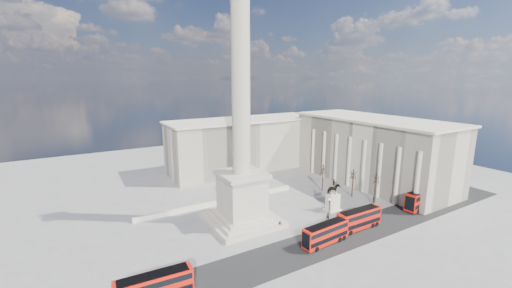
{
  "coord_description": "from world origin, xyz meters",
  "views": [
    {
      "loc": [
        -28.32,
        -49.07,
        29.48
      ],
      "look_at": [
        2.1,
        2.82,
        16.87
      ],
      "focal_mm": 22.0,
      "sensor_mm": 36.0,
      "label": 1
    }
  ],
  "objects": [
    {
      "name": "ground",
      "position": [
        0.0,
        0.0,
        0.0
      ],
      "size": [
        180.0,
        180.0,
        0.0
      ],
      "primitive_type": "plane",
      "color": "gray",
      "rests_on": "ground"
    },
    {
      "name": "pedestrian_crossing",
      "position": [
        5.03,
        -1.66,
        0.85
      ],
      "size": [
        0.82,
        1.08,
        1.71
      ],
      "primitive_type": "imported",
      "rotation": [
        0.0,
        0.0,
        2.03
      ],
      "color": "#252127",
      "rests_on": "ground"
    },
    {
      "name": "red_bus_b",
      "position": [
        8.88,
        -10.56,
        2.06
      ],
      "size": [
        9.83,
        2.92,
        3.93
      ],
      "rotation": [
        0.0,
        0.0,
        0.07
      ],
      "color": "red",
      "rests_on": "ground"
    },
    {
      "name": "balustrade_wall",
      "position": [
        0.0,
        16.0,
        0.55
      ],
      "size": [
        40.0,
        0.6,
        1.1
      ],
      "primitive_type": "cube",
      "color": "beige",
      "rests_on": "ground"
    },
    {
      "name": "building_east",
      "position": [
        45.0,
        10.0,
        9.32
      ],
      "size": [
        19.0,
        46.0,
        18.6
      ],
      "color": "beige",
      "rests_on": "ground"
    },
    {
      "name": "red_bus_c",
      "position": [
        18.66,
        -9.53,
        2.15
      ],
      "size": [
        10.13,
        2.48,
        4.1
      ],
      "rotation": [
        0.0,
        0.0,
        -0.01
      ],
      "color": "red",
      "rests_on": "ground"
    },
    {
      "name": "nelsons_column",
      "position": [
        0.0,
        5.0,
        12.92
      ],
      "size": [
        14.0,
        14.0,
        49.85
      ],
      "color": "#BAAD9B",
      "rests_on": "ground"
    },
    {
      "name": "bare_tree_near",
      "position": [
        32.72,
        -1.99,
        6.08
      ],
      "size": [
        1.76,
        1.76,
        7.72
      ],
      "rotation": [
        0.0,
        0.0,
        0.3
      ],
      "color": "#332319",
      "rests_on": "ground"
    },
    {
      "name": "asphalt_road",
      "position": [
        5.0,
        -10.0,
        0.0
      ],
      "size": [
        120.0,
        9.0,
        0.01
      ],
      "primitive_type": "cube",
      "color": "#262626",
      "rests_on": "ground"
    },
    {
      "name": "pedestrian_standing",
      "position": [
        31.73,
        -2.26,
        0.87
      ],
      "size": [
        1.06,
        0.99,
        1.74
      ],
      "primitive_type": "imported",
      "rotation": [
        0.0,
        0.0,
        3.66
      ],
      "color": "#252127",
      "rests_on": "ground"
    },
    {
      "name": "bare_tree_mid",
      "position": [
        30.89,
        3.56,
        5.98
      ],
      "size": [
        2.0,
        2.0,
        7.59
      ],
      "rotation": [
        0.0,
        0.0,
        0.08
      ],
      "color": "#332319",
      "rests_on": "ground"
    },
    {
      "name": "bare_tree_far",
      "position": [
        27.3,
        10.65,
        5.92
      ],
      "size": [
        1.84,
        1.84,
        7.52
      ],
      "rotation": [
        0.0,
        0.0,
        -0.42
      ],
      "color": "#332319",
      "rests_on": "ground"
    },
    {
      "name": "victorian_lamp",
      "position": [
        14.87,
        -4.99,
        3.36
      ],
      "size": [
        0.49,
        0.49,
        5.7
      ],
      "rotation": [
        0.0,
        0.0,
        -0.06
      ],
      "color": "black",
      "rests_on": "ground"
    },
    {
      "name": "equestrian_statue",
      "position": [
        20.4,
        -0.34,
        2.56
      ],
      "size": [
        3.53,
        2.65,
        7.48
      ],
      "color": "beige",
      "rests_on": "ground"
    },
    {
      "name": "red_bus_d",
      "position": [
        39.35,
        -9.6,
        2.32
      ],
      "size": [
        11.09,
        3.57,
        4.42
      ],
      "rotation": [
        0.0,
        0.0,
        0.1
      ],
      "color": "red",
      "rests_on": "ground"
    },
    {
      "name": "building_northeast",
      "position": [
        20.0,
        40.0,
        8.32
      ],
      "size": [
        51.0,
        17.0,
        16.6
      ],
      "color": "beige",
      "rests_on": "ground"
    },
    {
      "name": "pedestrian_walking",
      "position": [
        16.11,
        -3.36,
        0.81
      ],
      "size": [
        0.66,
        0.51,
        1.62
      ],
      "primitive_type": "imported",
      "rotation": [
        0.0,
        0.0,
        -0.23
      ],
      "color": "#252127",
      "rests_on": "ground"
    },
    {
      "name": "red_bus_a",
      "position": [
        -21.26,
        -10.37,
        2.16
      ],
      "size": [
        10.25,
        2.92,
        4.11
      ],
      "rotation": [
        0.0,
        0.0,
        -0.06
      ],
      "color": "red",
      "rests_on": "ground"
    }
  ]
}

